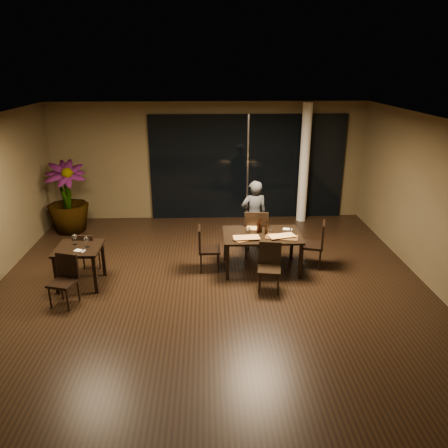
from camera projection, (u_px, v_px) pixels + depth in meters
The scene contains 32 objects.
ground at pixel (212, 289), 7.96m from camera, with size 8.00×8.00×0.00m, color black.
wall_back at pixel (209, 161), 11.24m from camera, with size 8.00×0.10×3.00m, color brown.
wall_front at pixel (217, 366), 3.65m from camera, with size 8.00×0.10×3.00m, color brown.
wall_right at pixel (443, 208), 7.60m from camera, with size 0.10×8.00×3.00m, color brown.
ceiling at pixel (210, 121), 6.92m from camera, with size 8.00×8.00×0.04m, color silver.
window_panel at pixel (247, 167), 11.24m from camera, with size 5.00×0.06×2.70m, color black.
column at pixel (304, 164), 10.96m from camera, with size 0.24×0.24×3.00m, color white.
main_table at pixel (262, 238), 8.52m from camera, with size 1.50×1.00×0.75m.
side_table at pixel (79, 254), 7.93m from camera, with size 0.80×0.80×0.75m.
chair_main_far at pixel (256, 232), 9.06m from camera, with size 0.53×0.53×1.05m.
chair_main_near at pixel (269, 264), 7.84m from camera, with size 0.46×0.46×0.87m.
chair_main_left at pixel (205, 246), 8.56m from camera, with size 0.42×0.42×0.89m.
chair_main_right at pixel (316, 242), 8.69m from camera, with size 0.54×0.54×0.95m.
chair_side_far at pixel (86, 252), 8.38m from camera, with size 0.42×0.42×0.85m.
chair_side_near at pixel (65, 277), 7.36m from camera, with size 0.50×0.50×0.87m.
diner at pixel (254, 216), 9.41m from camera, with size 0.53×0.35×1.56m, color #303235.
potted_plant at pixel (67, 198), 10.41m from camera, with size 0.94×0.94×1.72m, color #1A4C19.
pizza_board_left at pixel (246, 239), 8.25m from camera, with size 0.49×0.25×0.01m, color #482A17.
pizza_board_right at pixel (282, 237), 8.33m from camera, with size 0.61×0.31×0.01m, color #412A15.
oblong_pizza_left at pixel (246, 238), 8.25m from camera, with size 0.47×0.23×0.02m, color maroon, non-canonical shape.
oblong_pizza_right at pixel (282, 236), 8.32m from camera, with size 0.48×0.22×0.02m, color maroon, non-canonical shape.
round_pizza at pixel (254, 228), 8.79m from camera, with size 0.30×0.30×0.01m, color red.
bottle_a at pixel (258, 226), 8.51m from camera, with size 0.06×0.06×0.28m, color black, non-canonical shape.
bottle_b at pixel (266, 227), 8.44m from camera, with size 0.06×0.06×0.28m, color black, non-canonical shape.
bottle_c at pixel (261, 225), 8.54m from camera, with size 0.06×0.06×0.29m, color black, non-canonical shape.
tumbler_left at pixel (248, 230), 8.59m from camera, with size 0.07×0.07×0.08m, color white.
tumbler_right at pixel (271, 230), 8.57m from camera, with size 0.07×0.07×0.08m, color white.
napkin_near at pixel (290, 236), 8.39m from camera, with size 0.18×0.10×0.01m, color white.
napkin_far at pixel (288, 229), 8.72m from camera, with size 0.18×0.10×0.01m, color white.
wine_glass_a at pixel (75, 240), 7.97m from camera, with size 0.08×0.08×0.19m, color white, non-canonical shape.
wine_glass_b at pixel (86, 242), 7.85m from camera, with size 0.09×0.09×0.19m, color white, non-canonical shape.
side_napkin at pixel (80, 251), 7.72m from camera, with size 0.18×0.11×0.01m, color silver.
Camera 1 is at (-0.06, -7.06, 3.88)m, focal length 35.00 mm.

